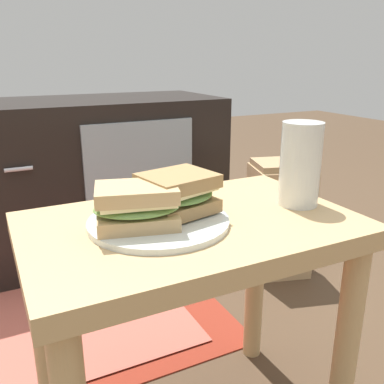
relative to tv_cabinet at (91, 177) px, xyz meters
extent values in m
cube|color=tan|center=(-0.05, -0.95, 0.15)|extent=(0.56, 0.36, 0.04)
cylinder|color=tan|center=(0.20, -1.09, -0.08)|extent=(0.04, 0.04, 0.43)
cylinder|color=tan|center=(-0.29, -0.80, -0.08)|extent=(0.04, 0.04, 0.43)
cylinder|color=tan|center=(0.20, -0.80, -0.08)|extent=(0.04, 0.04, 0.43)
cube|color=black|center=(0.00, 0.00, 0.00)|extent=(0.96, 0.44, 0.58)
cube|color=#8C9EA8|center=(0.12, -0.22, 0.01)|extent=(0.39, 0.01, 0.44)
cylinder|color=silver|center=(-0.26, -0.23, 0.12)|extent=(0.08, 0.01, 0.01)
cylinder|color=silver|center=(-0.26, -0.23, -0.10)|extent=(0.08, 0.01, 0.01)
cube|color=maroon|center=(-0.37, -0.47, -0.29)|extent=(1.21, 0.64, 0.01)
cube|color=#BA5B4C|center=(-0.37, -0.47, -0.28)|extent=(1.00, 0.52, 0.00)
cylinder|color=silver|center=(-0.11, -0.94, 0.17)|extent=(0.23, 0.23, 0.01)
cube|color=tan|center=(-0.15, -0.95, 0.19)|extent=(0.14, 0.12, 0.02)
ellipsoid|color=#729E4C|center=(-0.15, -0.95, 0.21)|extent=(0.15, 0.13, 0.02)
cube|color=beige|center=(-0.15, -0.95, 0.22)|extent=(0.13, 0.10, 0.01)
cube|color=tan|center=(-0.15, -0.95, 0.23)|extent=(0.14, 0.12, 0.02)
cube|color=#9E7A4C|center=(-0.07, -0.93, 0.19)|extent=(0.13, 0.12, 0.02)
ellipsoid|color=#608C42|center=(-0.07, -0.93, 0.21)|extent=(0.15, 0.13, 0.02)
cube|color=beige|center=(-0.07, -0.93, 0.22)|extent=(0.13, 0.12, 0.01)
cube|color=#9E7A4C|center=(-0.07, -0.93, 0.24)|extent=(0.13, 0.12, 0.02)
cylinder|color=silver|center=(0.17, -0.96, 0.25)|extent=(0.07, 0.07, 0.15)
cylinder|color=#B26014|center=(0.17, -0.96, 0.24)|extent=(0.07, 0.07, 0.12)
cylinder|color=white|center=(0.17, -0.96, 0.30)|extent=(0.07, 0.07, 0.01)
cube|color=tan|center=(0.52, -0.47, -0.10)|extent=(0.23, 0.22, 0.38)
cube|color=tan|center=(0.52, -0.47, 0.10)|extent=(0.22, 0.19, 0.02)
camera|label=1|loc=(-0.35, -1.54, 0.43)|focal=39.45mm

